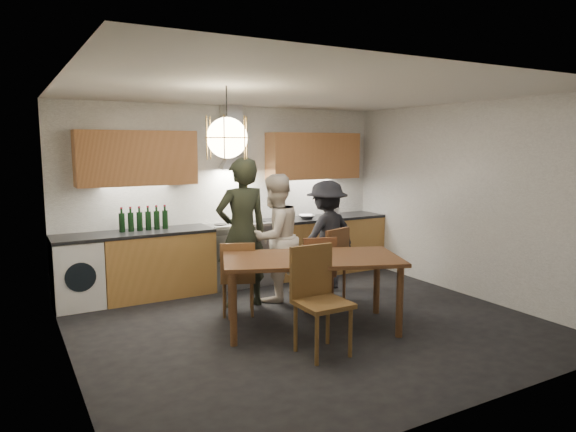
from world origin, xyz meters
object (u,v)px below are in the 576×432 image
dining_table (312,265)px  person_right (327,235)px  chair_front (317,292)px  stock_pot (334,212)px  person_left (242,233)px  wine_bottles (144,218)px  mixing_bowl (307,217)px  chair_back_left (238,273)px  person_mid (275,238)px

dining_table → person_right: size_ratio=1.39×
chair_front → person_right: size_ratio=0.68×
dining_table → stock_pot: 2.70m
person_left → chair_front: bearing=91.7°
wine_bottles → mixing_bowl: bearing=-3.6°
chair_back_left → chair_front: chair_front is taller
person_right → mixing_bowl: (0.12, 0.73, 0.16)m
dining_table → person_mid: (0.15, 1.15, 0.11)m
stock_pot → person_right: bearing=-130.2°
person_mid → stock_pot: bearing=-165.6°
chair_back_left → dining_table: bearing=147.8°
dining_table → person_left: person_left is taller
chair_front → person_left: 1.72m
person_left → person_mid: (0.49, 0.04, -0.11)m
person_left → person_mid: 0.50m
chair_front → person_right: 2.29m
mixing_bowl → stock_pot: size_ratio=1.48×
dining_table → chair_back_left: 0.98m
chair_front → mixing_bowl: size_ratio=3.97×
dining_table → person_right: 1.65m
dining_table → stock_pot: size_ratio=12.00×
person_left → mixing_bowl: size_ratio=7.10×
person_right → chair_back_left: bearing=8.0°
chair_back_left → chair_front: bearing=123.9°
chair_back_left → stock_pot: 2.63m
mixing_bowl → wine_bottles: bearing=176.4°
stock_pot → person_left: bearing=-155.1°
chair_back_left → person_right: person_right is taller
dining_table → wine_bottles: 2.54m
person_left → mixing_bowl: bearing=-148.9°
person_right → chair_front: bearing=45.2°
stock_pot → chair_front: bearing=-127.3°
mixing_bowl → wine_bottles: wine_bottles is taller
person_mid → mixing_bowl: (1.01, 0.86, 0.10)m
dining_table → chair_front: 0.65m
mixing_bowl → dining_table: bearing=-120.1°
person_left → person_right: size_ratio=1.22×
person_left → person_mid: size_ratio=1.13×
person_right → wine_bottles: size_ratio=2.37×
dining_table → mixing_bowl: bearing=81.4°
chair_back_left → wine_bottles: 1.65m
person_left → person_right: 1.40m
chair_back_left → person_right: (1.58, 0.48, 0.25)m
person_right → wine_bottles: person_right is taller
mixing_bowl → wine_bottles: size_ratio=0.41×
chair_back_left → person_left: bearing=-98.8°
chair_back_left → person_mid: 0.84m
chair_back_left → stock_pot: (2.25, 1.27, 0.45)m
chair_front → chair_back_left: bearing=99.7°
person_right → mixing_bowl: person_right is taller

